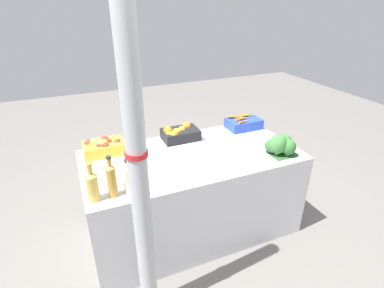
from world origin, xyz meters
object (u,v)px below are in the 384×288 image
object	(u,v)px
carrot_crate	(244,123)
juice_bottle_golden	(92,185)
broccoli_pile	(280,145)
orange_crate	(179,134)
juice_bottle_cloudy	(129,178)
juice_bottle_amber	(112,180)
support_pole	(138,172)
apple_crate	(103,146)

from	to	relation	value
carrot_crate	juice_bottle_golden	bearing A→B (deg)	-157.06
broccoli_pile	carrot_crate	bearing A→B (deg)	88.46
orange_crate	juice_bottle_cloudy	bearing A→B (deg)	-133.15
juice_bottle_amber	support_pole	bearing A→B (deg)	-71.49
support_pole	broccoli_pile	xyz separation A→B (m)	(1.29, 0.38, -0.27)
apple_crate	orange_crate	size ratio (longest dim) A/B	1.00
juice_bottle_cloudy	juice_bottle_amber	bearing A→B (deg)	-180.00
orange_crate	carrot_crate	size ratio (longest dim) A/B	1.00
orange_crate	juice_bottle_cloudy	world-z (taller)	juice_bottle_cloudy
orange_crate	juice_bottle_amber	distance (m)	0.97
orange_crate	carrot_crate	xyz separation A→B (m)	(0.70, 0.00, -0.00)
orange_crate	juice_bottle_amber	size ratio (longest dim) A/B	1.10
juice_bottle_golden	juice_bottle_cloudy	distance (m)	0.23
carrot_crate	juice_bottle_amber	xyz separation A→B (m)	(-1.41, -0.65, 0.07)
carrot_crate	broccoli_pile	distance (m)	0.60
apple_crate	juice_bottle_golden	world-z (taller)	juice_bottle_golden
broccoli_pile	juice_bottle_golden	world-z (taller)	juice_bottle_golden
apple_crate	carrot_crate	xyz separation A→B (m)	(1.39, 0.00, -0.01)
broccoli_pile	juice_bottle_cloudy	xyz separation A→B (m)	(-1.29, -0.05, 0.02)
support_pole	juice_bottle_golden	distance (m)	0.47
broccoli_pile	juice_bottle_golden	bearing A→B (deg)	-178.20
broccoli_pile	support_pole	bearing A→B (deg)	-163.37
broccoli_pile	juice_bottle_amber	size ratio (longest dim) A/B	0.84
juice_bottle_amber	orange_crate	bearing A→B (deg)	42.00
support_pole	broccoli_pile	distance (m)	1.37
broccoli_pile	juice_bottle_amber	xyz separation A→B (m)	(-1.40, -0.05, 0.04)
broccoli_pile	juice_bottle_golden	distance (m)	1.52
support_pole	juice_bottle_cloudy	xyz separation A→B (m)	(-0.00, 0.34, -0.24)
apple_crate	juice_bottle_cloudy	size ratio (longest dim) A/B	1.30
carrot_crate	juice_bottle_cloudy	bearing A→B (deg)	-153.46
apple_crate	carrot_crate	distance (m)	1.39
apple_crate	juice_bottle_cloudy	world-z (taller)	juice_bottle_cloudy
apple_crate	juice_bottle_golden	xyz separation A→B (m)	(-0.15, -0.65, 0.05)
apple_crate	orange_crate	bearing A→B (deg)	-0.13
apple_crate	juice_bottle_amber	size ratio (longest dim) A/B	1.10
juice_bottle_cloudy	apple_crate	bearing A→B (deg)	97.50
juice_bottle_cloudy	broccoli_pile	bearing A→B (deg)	2.13
apple_crate	juice_bottle_golden	distance (m)	0.67
orange_crate	juice_bottle_golden	xyz separation A→B (m)	(-0.84, -0.65, 0.05)
juice_bottle_golden	juice_bottle_amber	distance (m)	0.12
broccoli_pile	juice_bottle_cloudy	bearing A→B (deg)	-177.87
support_pole	apple_crate	bearing A→B (deg)	94.98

